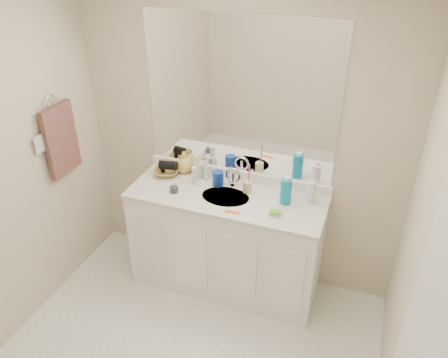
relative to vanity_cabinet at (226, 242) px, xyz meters
name	(u,v)px	position (x,y,z in m)	size (l,w,h in m)	color
ceiling	(139,2)	(0.00, -1.02, 1.97)	(2.60, 2.60, 0.02)	white
wall_back	(239,143)	(0.00, 0.28, 0.77)	(2.60, 0.02, 2.40)	beige
wall_right	(420,304)	(1.30, -1.02, 0.77)	(0.02, 2.60, 2.40)	beige
vanity_cabinet	(226,242)	(0.00, 0.00, 0.00)	(1.50, 0.55, 0.85)	white
countertop	(226,197)	(0.00, 0.00, 0.44)	(1.52, 0.57, 0.03)	silver
backsplash	(237,175)	(0.00, 0.26, 0.50)	(1.52, 0.03, 0.08)	white
sink_basin	(225,198)	(0.00, -0.02, 0.44)	(0.37, 0.37, 0.02)	beige
faucet	(233,179)	(0.00, 0.16, 0.51)	(0.02, 0.02, 0.11)	silver
mirror	(239,99)	(0.00, 0.27, 1.14)	(1.48, 0.01, 1.20)	white
blue_mug	(218,178)	(-0.11, 0.12, 0.52)	(0.09, 0.09, 0.12)	navy
tan_cup	(247,187)	(0.13, 0.10, 0.50)	(0.07, 0.07, 0.09)	beige
toothbrush	(249,175)	(0.14, 0.10, 0.60)	(0.01, 0.01, 0.20)	#F44065
mouthwash_bottle	(286,191)	(0.44, 0.06, 0.55)	(0.08, 0.08, 0.20)	#0E85AD
clear_pump_bottle	(310,192)	(0.61, 0.13, 0.54)	(0.06, 0.06, 0.17)	white
soap_dish	(275,214)	(0.42, -0.13, 0.46)	(0.09, 0.07, 0.01)	silver
green_soap	(275,212)	(0.42, -0.13, 0.48)	(0.07, 0.05, 0.03)	#6DC42F
orange_comb	(232,212)	(0.12, -0.20, 0.46)	(0.11, 0.02, 0.00)	#F04F19
dark_jar	(174,189)	(-0.39, -0.10, 0.48)	(0.06, 0.06, 0.05)	#2E2D33
extra_white_bottle	(195,176)	(-0.29, 0.07, 0.53)	(0.05, 0.05, 0.15)	silver
soap_bottle_white	(207,169)	(-0.24, 0.19, 0.54)	(0.06, 0.06, 0.17)	silver
soap_bottle_cream	(199,165)	(-0.31, 0.21, 0.55)	(0.09, 0.09, 0.19)	beige
soap_bottle_yellow	(184,162)	(-0.45, 0.22, 0.55)	(0.14, 0.14, 0.18)	#D0B850
wicker_basket	(167,172)	(-0.57, 0.13, 0.48)	(0.20, 0.20, 0.05)	#A57C42
hair_dryer	(168,165)	(-0.55, 0.13, 0.54)	(0.07, 0.07, 0.15)	black
towel_ring	(51,102)	(-1.27, -0.25, 1.12)	(0.11, 0.11, 0.01)	silver
hand_towel	(61,140)	(-1.25, -0.25, 0.82)	(0.04, 0.32, 0.55)	#442924
switch_plate	(39,144)	(-1.27, -0.45, 0.88)	(0.01, 0.09, 0.13)	silver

